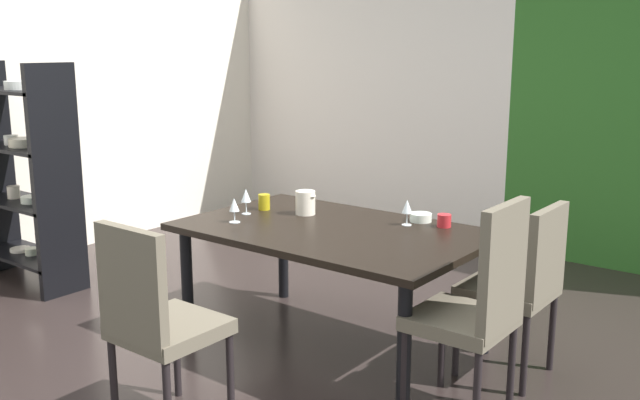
{
  "coord_description": "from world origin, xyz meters",
  "views": [
    {
      "loc": [
        2.63,
        -2.8,
        1.75
      ],
      "look_at": [
        0.1,
        0.45,
        0.85
      ],
      "focal_mm": 40.0,
      "sensor_mm": 36.0,
      "label": 1
    }
  ],
  "objects_px": {
    "chair_head_near": "(155,317)",
    "pitcher_east": "(306,202)",
    "dining_table": "(332,240)",
    "cup_center": "(264,202)",
    "chair_right_far": "(522,280)",
    "chair_right_near": "(478,302)",
    "cup_near_window": "(444,221)",
    "display_shelf": "(22,173)",
    "wine_glass_rear": "(407,207)",
    "wine_glass_corner": "(246,196)",
    "serving_bowl_front": "(421,217)",
    "wine_glass_north": "(234,206)"
  },
  "relations": [
    {
      "from": "chair_head_near",
      "to": "pitcher_east",
      "type": "bearing_deg",
      "value": 101.39
    },
    {
      "from": "dining_table",
      "to": "cup_center",
      "type": "bearing_deg",
      "value": 170.77
    },
    {
      "from": "dining_table",
      "to": "chair_right_far",
      "type": "xyz_separation_m",
      "value": [
        1.04,
        0.27,
        -0.1
      ]
    },
    {
      "from": "chair_right_near",
      "to": "cup_near_window",
      "type": "bearing_deg",
      "value": 38.88
    },
    {
      "from": "chair_right_near",
      "to": "display_shelf",
      "type": "height_order",
      "value": "display_shelf"
    },
    {
      "from": "chair_head_near",
      "to": "chair_right_far",
      "type": "relative_size",
      "value": 1.04
    },
    {
      "from": "dining_table",
      "to": "display_shelf",
      "type": "xyz_separation_m",
      "value": [
        -2.48,
        -0.48,
        0.19
      ]
    },
    {
      "from": "wine_glass_rear",
      "to": "pitcher_east",
      "type": "distance_m",
      "value": 0.66
    },
    {
      "from": "chair_head_near",
      "to": "chair_right_near",
      "type": "relative_size",
      "value": 0.93
    },
    {
      "from": "chair_right_far",
      "to": "wine_glass_corner",
      "type": "distance_m",
      "value": 1.73
    },
    {
      "from": "cup_center",
      "to": "pitcher_east",
      "type": "xyz_separation_m",
      "value": [
        0.29,
        0.06,
        0.03
      ]
    },
    {
      "from": "wine_glass_corner",
      "to": "serving_bowl_front",
      "type": "distance_m",
      "value": 1.08
    },
    {
      "from": "chair_head_near",
      "to": "wine_glass_rear",
      "type": "distance_m",
      "value": 1.64
    },
    {
      "from": "serving_bowl_front",
      "to": "cup_center",
      "type": "relative_size",
      "value": 1.32
    },
    {
      "from": "chair_head_near",
      "to": "cup_near_window",
      "type": "distance_m",
      "value": 1.78
    },
    {
      "from": "chair_head_near",
      "to": "wine_glass_corner",
      "type": "relative_size",
      "value": 6.17
    },
    {
      "from": "display_shelf",
      "to": "wine_glass_rear",
      "type": "height_order",
      "value": "display_shelf"
    },
    {
      "from": "cup_near_window",
      "to": "wine_glass_rear",
      "type": "bearing_deg",
      "value": -152.39
    },
    {
      "from": "wine_glass_north",
      "to": "cup_center",
      "type": "xyz_separation_m",
      "value": [
        -0.09,
        0.36,
        -0.05
      ]
    },
    {
      "from": "wine_glass_corner",
      "to": "cup_near_window",
      "type": "height_order",
      "value": "wine_glass_corner"
    },
    {
      "from": "dining_table",
      "to": "chair_right_far",
      "type": "height_order",
      "value": "chair_right_far"
    },
    {
      "from": "chair_right_far",
      "to": "serving_bowl_front",
      "type": "xyz_separation_m",
      "value": [
        -0.72,
        0.17,
        0.2
      ]
    },
    {
      "from": "wine_glass_north",
      "to": "chair_right_near",
      "type": "bearing_deg",
      "value": -0.53
    },
    {
      "from": "chair_right_near",
      "to": "chair_head_near",
      "type": "bearing_deg",
      "value": 132.17
    },
    {
      "from": "dining_table",
      "to": "cup_center",
      "type": "distance_m",
      "value": 0.64
    },
    {
      "from": "chair_right_near",
      "to": "chair_right_far",
      "type": "height_order",
      "value": "chair_right_near"
    },
    {
      "from": "pitcher_east",
      "to": "chair_right_far",
      "type": "bearing_deg",
      "value": 4.48
    },
    {
      "from": "dining_table",
      "to": "chair_right_far",
      "type": "bearing_deg",
      "value": 14.64
    },
    {
      "from": "dining_table",
      "to": "cup_near_window",
      "type": "bearing_deg",
      "value": 39.51
    },
    {
      "from": "wine_glass_north",
      "to": "wine_glass_corner",
      "type": "bearing_deg",
      "value": 115.36
    },
    {
      "from": "dining_table",
      "to": "wine_glass_corner",
      "type": "height_order",
      "value": "wine_glass_corner"
    },
    {
      "from": "chair_head_near",
      "to": "pitcher_east",
      "type": "height_order",
      "value": "chair_head_near"
    },
    {
      "from": "display_shelf",
      "to": "chair_right_far",
      "type": "bearing_deg",
      "value": 12.02
    },
    {
      "from": "wine_glass_rear",
      "to": "serving_bowl_front",
      "type": "bearing_deg",
      "value": 82.6
    },
    {
      "from": "serving_bowl_front",
      "to": "cup_near_window",
      "type": "distance_m",
      "value": 0.18
    },
    {
      "from": "chair_head_near",
      "to": "chair_right_near",
      "type": "distance_m",
      "value": 1.48
    },
    {
      "from": "chair_right_far",
      "to": "wine_glass_north",
      "type": "bearing_deg",
      "value": 108.59
    },
    {
      "from": "wine_glass_north",
      "to": "wine_glass_rear",
      "type": "distance_m",
      "value": 1.02
    },
    {
      "from": "display_shelf",
      "to": "wine_glass_north",
      "type": "bearing_deg",
      "value": 6.47
    },
    {
      "from": "display_shelf",
      "to": "wine_glass_corner",
      "type": "bearing_deg",
      "value": 12.74
    },
    {
      "from": "dining_table",
      "to": "wine_glass_corner",
      "type": "xyz_separation_m",
      "value": [
        -0.63,
        -0.06,
        0.19
      ]
    },
    {
      "from": "chair_right_near",
      "to": "cup_near_window",
      "type": "relative_size",
      "value": 13.1
    },
    {
      "from": "wine_glass_corner",
      "to": "serving_bowl_front",
      "type": "xyz_separation_m",
      "value": [
        0.95,
        0.5,
        -0.09
      ]
    },
    {
      "from": "chair_head_near",
      "to": "wine_glass_rear",
      "type": "bearing_deg",
      "value": 77.37
    },
    {
      "from": "serving_bowl_front",
      "to": "display_shelf",
      "type": "bearing_deg",
      "value": -161.81
    },
    {
      "from": "serving_bowl_front",
      "to": "cup_center",
      "type": "height_order",
      "value": "cup_center"
    },
    {
      "from": "wine_glass_corner",
      "to": "chair_right_near",
      "type": "bearing_deg",
      "value": -7.23
    },
    {
      "from": "chair_right_far",
      "to": "cup_near_window",
      "type": "distance_m",
      "value": 0.6
    },
    {
      "from": "dining_table",
      "to": "chair_head_near",
      "type": "relative_size",
      "value": 1.74
    },
    {
      "from": "wine_glass_rear",
      "to": "pitcher_east",
      "type": "relative_size",
      "value": 1.02
    }
  ]
}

